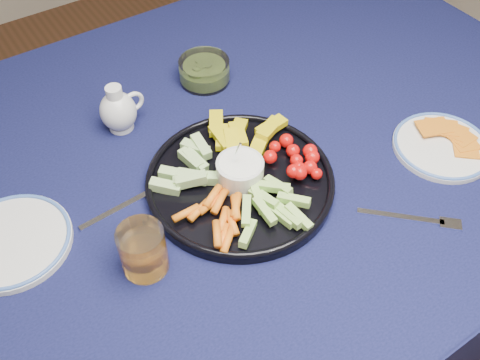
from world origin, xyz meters
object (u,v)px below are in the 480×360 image
cheese_plate (442,145)px  creamer_pitcher (119,111)px  side_plate_extra (12,241)px  dining_table (205,189)px  crudite_platter (239,178)px  pickle_bowl (204,72)px  juice_tumbler (144,252)px

cheese_plate → creamer_pitcher: bearing=140.6°
creamer_pitcher → side_plate_extra: (-0.28, -0.16, -0.04)m
dining_table → crudite_platter: bearing=-76.7°
creamer_pitcher → cheese_plate: bearing=-39.4°
creamer_pitcher → pickle_bowl: 0.22m
crudite_platter → dining_table: bearing=103.3°
creamer_pitcher → side_plate_extra: bearing=-149.8°
pickle_bowl → crudite_platter: bearing=-110.0°
dining_table → side_plate_extra: (-0.37, 0.01, 0.10)m
pickle_bowl → juice_tumbler: 0.49m
cheese_plate → dining_table: bearing=150.0°
dining_table → creamer_pitcher: size_ratio=16.39×
pickle_bowl → juice_tumbler: bearing=-132.4°
pickle_bowl → juice_tumbler: (-0.33, -0.36, 0.02)m
creamer_pitcher → juice_tumbler: 0.34m
cheese_plate → juice_tumbler: bearing=172.4°
side_plate_extra → crudite_platter: bearing=-14.7°
crudite_platter → side_plate_extra: 0.40m
dining_table → pickle_bowl: 0.27m
creamer_pitcher → pickle_bowl: bearing=9.4°
dining_table → cheese_plate: size_ratio=8.83×
cheese_plate → juice_tumbler: juice_tumbler is taller
dining_table → side_plate_extra: side_plate_extra is taller
pickle_bowl → cheese_plate: pickle_bowl is taller
dining_table → cheese_plate: 0.48m
juice_tumbler → side_plate_extra: 0.24m
cheese_plate → side_plate_extra: bearing=162.5°
crudite_platter → cheese_plate: 0.41m
dining_table → crudite_platter: (0.02, -0.09, 0.11)m
cheese_plate → juice_tumbler: (-0.60, 0.08, 0.03)m
crudite_platter → juice_tumbler: bearing=-164.7°
pickle_bowl → cheese_plate: size_ratio=0.59×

